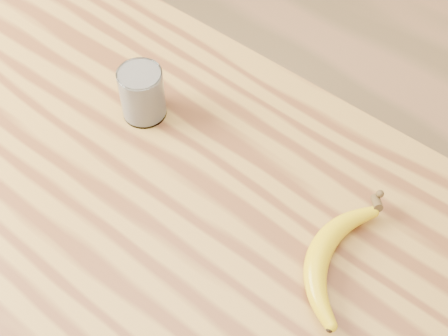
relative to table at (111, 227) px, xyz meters
The scene contains 3 objects.
table is the anchor object (origin of this frame).
smoothie_glass 0.24m from the table, 107.34° to the left, with size 0.08×0.08×0.10m.
banana 0.39m from the table, 17.74° to the left, with size 0.11×0.29×0.04m, color gold, non-canonical shape.
Camera 1 is at (0.51, -0.32, 1.71)m, focal length 50.00 mm.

